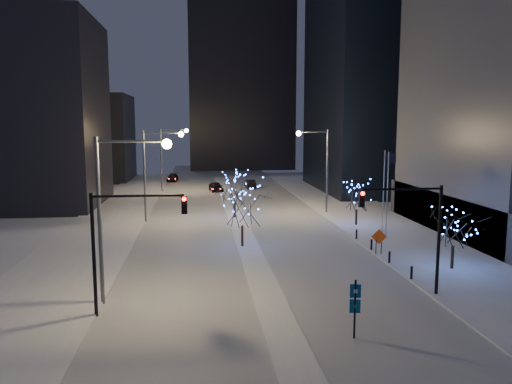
{
  "coord_description": "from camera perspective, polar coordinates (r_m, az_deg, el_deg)",
  "views": [
    {
      "loc": [
        -4.18,
        -27.58,
        10.76
      ],
      "look_at": [
        0.59,
        13.67,
        5.0
      ],
      "focal_mm": 35.0,
      "sensor_mm": 36.0,
      "label": 1
    }
  ],
  "objects": [
    {
      "name": "wayfinding_sign",
      "position": [
        25.91,
        11.25,
        -12.32
      ],
      "size": [
        0.54,
        0.18,
        3.05
      ],
      "rotation": [
        0.0,
        0.0,
        -0.2
      ],
      "color": "black",
      "rests_on": "ground"
    },
    {
      "name": "street_lamp_w_far",
      "position": [
        79.84,
        -10.04,
        4.72
      ],
      "size": [
        4.4,
        0.56,
        10.0
      ],
      "color": "#595E66",
      "rests_on": "ground"
    },
    {
      "name": "road",
      "position": [
        63.63,
        -2.74,
        -1.84
      ],
      "size": [
        20.0,
        130.0,
        0.02
      ],
      "primitive_type": "cube",
      "color": "#B1B7C1",
      "rests_on": "ground"
    },
    {
      "name": "filler_west_near",
      "position": [
        71.66,
        -26.3,
        8.08
      ],
      "size": [
        22.0,
        18.0,
        24.0
      ],
      "primitive_type": "cube",
      "color": "black",
      "rests_on": "ground"
    },
    {
      "name": "traffic_signal_west",
      "position": [
        28.54,
        -15.08,
        -4.51
      ],
      "size": [
        5.26,
        0.43,
        7.0
      ],
      "color": "black",
      "rests_on": "ground"
    },
    {
      "name": "car_near",
      "position": [
        78.99,
        -4.61,
        0.6
      ],
      "size": [
        2.46,
        4.69,
        1.52
      ],
      "primitive_type": "imported",
      "rotation": [
        0.0,
        0.0,
        0.15
      ],
      "color": "black",
      "rests_on": "ground"
    },
    {
      "name": "car_mid",
      "position": [
        82.86,
        -0.68,
        0.94
      ],
      "size": [
        1.64,
        4.42,
        1.44
      ],
      "primitive_type": "imported",
      "rotation": [
        0.0,
        0.0,
        3.17
      ],
      "color": "black",
      "rests_on": "ground"
    },
    {
      "name": "flagpoles",
      "position": [
        48.51,
        14.66,
        0.58
      ],
      "size": [
        1.35,
        2.6,
        8.0
      ],
      "color": "silver",
      "rests_on": "east_sidewalk"
    },
    {
      "name": "east_sidewalk",
      "position": [
        52.4,
        15.06,
        -4.14
      ],
      "size": [
        10.0,
        90.0,
        0.15
      ],
      "primitive_type": "cube",
      "color": "silver",
      "rests_on": "ground"
    },
    {
      "name": "median",
      "position": [
        58.71,
        -2.41,
        -2.6
      ],
      "size": [
        2.0,
        80.0,
        0.15
      ],
      "primitive_type": "cube",
      "color": "silver",
      "rests_on": "ground"
    },
    {
      "name": "bollards",
      "position": [
        41.5,
        13.99,
        -6.51
      ],
      "size": [
        0.16,
        12.16,
        0.9
      ],
      "color": "black",
      "rests_on": "east_sidewalk"
    },
    {
      "name": "car_far",
      "position": [
        93.88,
        -9.51,
        1.61
      ],
      "size": [
        2.22,
        4.73,
        1.34
      ],
      "primitive_type": "imported",
      "rotation": [
        0.0,
        0.0,
        -0.08
      ],
      "color": "black",
      "rests_on": "ground"
    },
    {
      "name": "street_lamp_east",
      "position": [
        59.48,
        7.31,
        3.68
      ],
      "size": [
        3.9,
        0.56,
        10.0
      ],
      "color": "#595E66",
      "rests_on": "ground"
    },
    {
      "name": "street_lamp_w_near",
      "position": [
        30.26,
        -15.58,
        -0.49
      ],
      "size": [
        4.4,
        0.56,
        10.0
      ],
      "color": "#595E66",
      "rests_on": "ground"
    },
    {
      "name": "holiday_tree_median_far",
      "position": [
        56.14,
        -2.45,
        0.53
      ],
      "size": [
        5.12,
        5.12,
        5.27
      ],
      "color": "black",
      "rests_on": "median"
    },
    {
      "name": "filler_west_far",
      "position": [
        100.03,
        -19.31,
        5.87
      ],
      "size": [
        18.0,
        16.0,
        16.0
      ],
      "primitive_type": "cube",
      "color": "black",
      "rests_on": "ground"
    },
    {
      "name": "west_sidewalk",
      "position": [
        49.74,
        -17.89,
        -4.9
      ],
      "size": [
        8.0,
        90.0,
        0.15
      ],
      "primitive_type": "cube",
      "color": "silver",
      "rests_on": "ground"
    },
    {
      "name": "holiday_tree_median_near",
      "position": [
        42.82,
        -1.59,
        -1.28
      ],
      "size": [
        6.6,
        6.6,
        6.15
      ],
      "color": "black",
      "rests_on": "median"
    },
    {
      "name": "holiday_tree_plaza_far",
      "position": [
        53.08,
        11.46,
        -0.52
      ],
      "size": [
        4.72,
        4.72,
        4.64
      ],
      "color": "black",
      "rests_on": "east_sidewalk"
    },
    {
      "name": "construction_sign",
      "position": [
        41.87,
        13.87,
        -5.24
      ],
      "size": [
        1.26,
        0.25,
        2.09
      ],
      "rotation": [
        0.0,
        0.0,
        -0.16
      ],
      "color": "black",
      "rests_on": "east_sidewalk"
    },
    {
      "name": "ground",
      "position": [
        29.9,
        1.93,
        -13.2
      ],
      "size": [
        160.0,
        160.0,
        0.0
      ],
      "primitive_type": "plane",
      "color": "white",
      "rests_on": "ground"
    },
    {
      "name": "traffic_signal_east",
      "position": [
        32.01,
        17.76,
        -3.28
      ],
      "size": [
        5.26,
        0.43,
        7.0
      ],
      "color": "black",
      "rests_on": "ground"
    },
    {
      "name": "holiday_tree_plaza_near",
      "position": [
        39.12,
        21.69,
        -3.79
      ],
      "size": [
        4.84,
        4.84,
        4.73
      ],
      "color": "black",
      "rests_on": "east_sidewalk"
    },
    {
      "name": "street_lamp_w_mid",
      "position": [
        54.95,
        -11.57,
        3.29
      ],
      "size": [
        4.4,
        0.56,
        10.0
      ],
      "color": "#595E66",
      "rests_on": "ground"
    },
    {
      "name": "horizon_block",
      "position": [
        120.45,
        -1.77,
        12.77
      ],
      "size": [
        24.0,
        14.0,
        42.0
      ],
      "primitive_type": "cube",
      "color": "black",
      "rests_on": "ground"
    }
  ]
}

